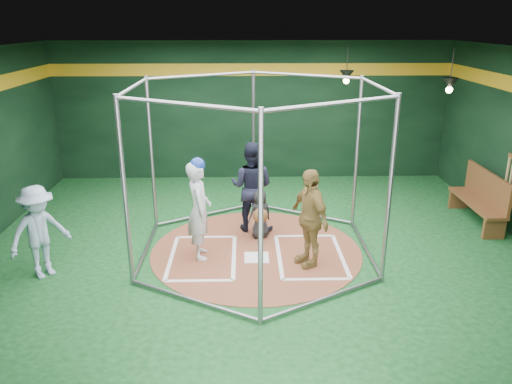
{
  "coord_description": "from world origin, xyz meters",
  "views": [
    {
      "loc": [
        -0.21,
        -8.21,
        3.99
      ],
      "look_at": [
        0.0,
        0.1,
        1.1
      ],
      "focal_mm": 35.0,
      "sensor_mm": 36.0,
      "label": 1
    }
  ],
  "objects_px": {
    "visitor_leopard": "(309,218)",
    "batter_figure": "(199,209)",
    "dugout_bench": "(481,197)",
    "umpire": "(252,187)"
  },
  "relations": [
    {
      "from": "visitor_leopard",
      "to": "batter_figure",
      "type": "bearing_deg",
      "value": -125.56
    },
    {
      "from": "batter_figure",
      "to": "dugout_bench",
      "type": "xyz_separation_m",
      "value": [
        5.62,
        1.45,
        -0.35
      ]
    },
    {
      "from": "batter_figure",
      "to": "umpire",
      "type": "bearing_deg",
      "value": 51.9
    },
    {
      "from": "umpire",
      "to": "batter_figure",
      "type": "bearing_deg",
      "value": 71.09
    },
    {
      "from": "umpire",
      "to": "visitor_leopard",
      "type": "bearing_deg",
      "value": 141.11
    },
    {
      "from": "batter_figure",
      "to": "umpire",
      "type": "height_order",
      "value": "batter_figure"
    },
    {
      "from": "batter_figure",
      "to": "visitor_leopard",
      "type": "xyz_separation_m",
      "value": [
        1.86,
        -0.33,
        -0.05
      ]
    },
    {
      "from": "umpire",
      "to": "dugout_bench",
      "type": "relative_size",
      "value": 0.96
    },
    {
      "from": "batter_figure",
      "to": "dugout_bench",
      "type": "distance_m",
      "value": 5.81
    },
    {
      "from": "visitor_leopard",
      "to": "umpire",
      "type": "height_order",
      "value": "umpire"
    }
  ]
}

